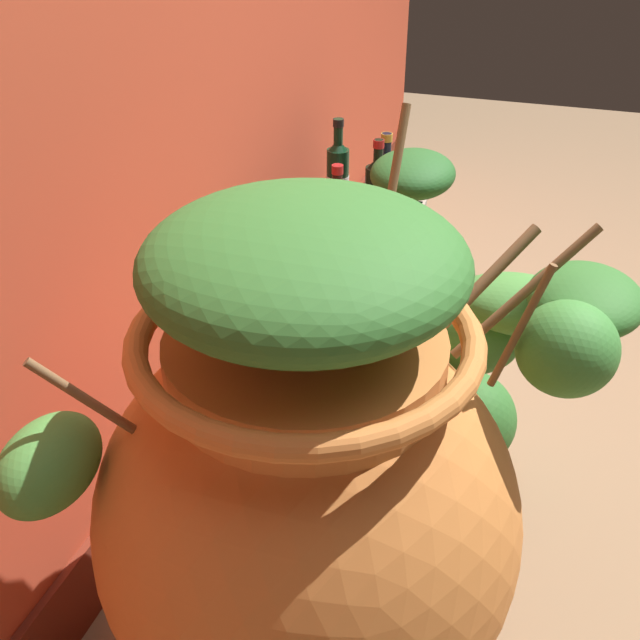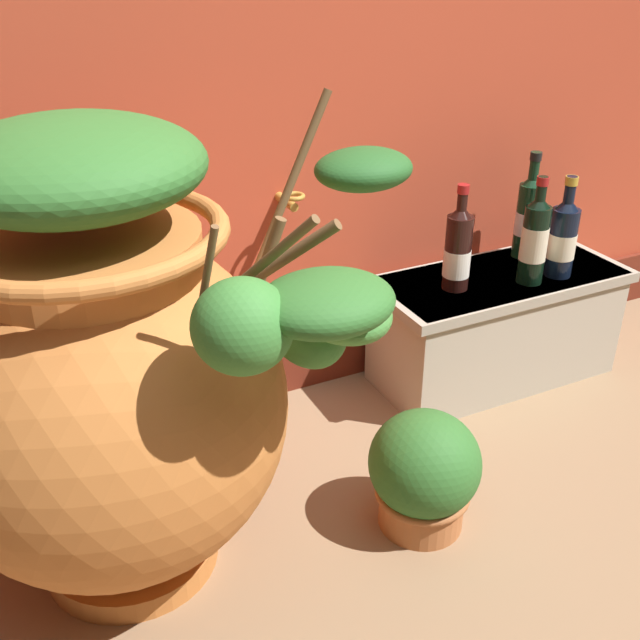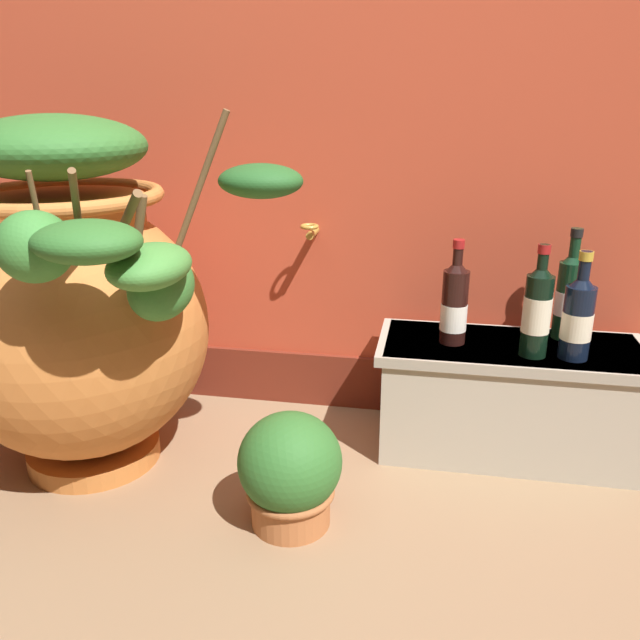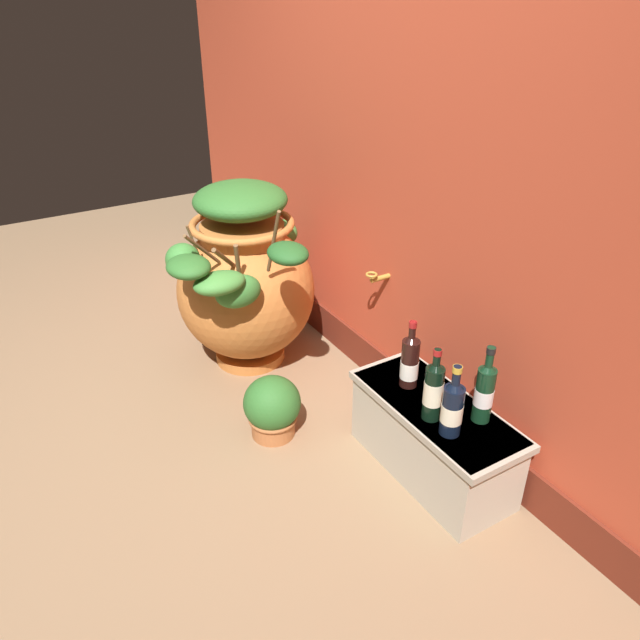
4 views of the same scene
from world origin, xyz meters
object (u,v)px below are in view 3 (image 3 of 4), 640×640
wine_bottle_left (569,293)px  potted_shrub (290,471)px  wine_bottle_middle (578,315)px  wine_bottle_right (537,308)px  terracotta_urn (78,308)px  wine_bottle_back (455,302)px

wine_bottle_left → potted_shrub: bearing=-142.1°
wine_bottle_middle → wine_bottle_right: 0.11m
potted_shrub → terracotta_urn: bearing=164.0°
wine_bottle_left → wine_bottle_middle: wine_bottle_left is taller
wine_bottle_right → potted_shrub: 0.78m
wine_bottle_left → wine_bottle_right: (-0.11, -0.16, -0.00)m
wine_bottle_back → potted_shrub: wine_bottle_back is taller
terracotta_urn → wine_bottle_back: 1.04m
wine_bottle_middle → wine_bottle_back: (-0.32, 0.06, -0.00)m
wine_bottle_back → potted_shrub: bearing=-130.2°
wine_bottle_left → wine_bottle_back: bearing=-163.2°
wine_bottle_right → wine_bottle_back: size_ratio=1.03×
potted_shrub → wine_bottle_right: bearing=33.2°
wine_bottle_middle → wine_bottle_back: bearing=169.8°
terracotta_urn → potted_shrub: size_ratio=3.36×
wine_bottle_left → wine_bottle_middle: (-0.00, -0.15, -0.01)m
wine_bottle_right → terracotta_urn: bearing=-170.1°
wine_bottle_middle → potted_shrub: 0.86m
terracotta_urn → wine_bottle_right: bearing=9.9°
terracotta_urn → wine_bottle_back: (1.00, 0.27, -0.01)m
wine_bottle_middle → wine_bottle_back: 0.33m
terracotta_urn → wine_bottle_right: 1.23m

